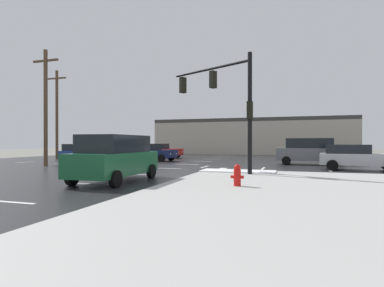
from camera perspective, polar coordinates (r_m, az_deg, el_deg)
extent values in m
plane|color=slate|center=(22.30, -2.62, -4.25)|extent=(120.00, 120.00, 0.00)
cube|color=#232326|center=(22.30, -2.62, -4.23)|extent=(44.00, 44.00, 0.02)
cube|color=white|center=(17.12, 8.45, -5.04)|extent=(4.00, 1.60, 0.06)
cube|color=silver|center=(10.50, -30.91, -9.20)|extent=(2.00, 0.15, 0.01)
cube|color=silver|center=(13.45, -17.87, -7.11)|extent=(2.00, 0.15, 0.01)
cube|color=silver|center=(16.84, -9.85, -5.63)|extent=(2.00, 0.15, 0.01)
cube|color=silver|center=(20.45, -4.60, -4.59)|extent=(2.00, 0.15, 0.01)
cube|color=silver|center=(24.18, -0.96, -3.85)|extent=(2.00, 0.15, 0.01)
cube|color=silver|center=(27.98, 1.70, -3.30)|extent=(2.00, 0.15, 0.01)
cube|color=silver|center=(31.84, 3.71, -2.87)|extent=(2.00, 0.15, 0.01)
cube|color=silver|center=(35.72, 5.29, -2.54)|extent=(2.00, 0.15, 0.01)
cube|color=silver|center=(39.63, 6.56, -2.27)|extent=(2.00, 0.15, 0.01)
cube|color=silver|center=(30.20, -28.39, -3.07)|extent=(0.15, 2.00, 0.01)
cube|color=silver|center=(27.45, -22.61, -3.38)|extent=(0.15, 2.00, 0.01)
cube|color=silver|center=(25.04, -15.62, -3.72)|extent=(0.15, 2.00, 0.01)
cube|color=silver|center=(23.08, -7.29, -4.05)|extent=(0.15, 2.00, 0.01)
cube|color=silver|center=(21.68, 2.35, -4.32)|extent=(0.15, 2.00, 0.01)
cube|color=silver|center=(20.97, 12.97, -4.48)|extent=(0.15, 2.00, 0.01)
cube|color=silver|center=(21.00, 23.94, -4.48)|extent=(0.15, 2.00, 0.01)
cube|color=silver|center=(17.45, 3.57, -5.42)|extent=(0.45, 7.00, 0.01)
cylinder|color=black|center=(15.89, 10.60, 5.51)|extent=(0.22, 0.22, 6.12)
cylinder|color=black|center=(17.95, 3.23, 13.51)|extent=(4.90, 2.54, 0.14)
cube|color=black|center=(17.64, 3.90, 11.66)|extent=(0.41, 0.45, 0.95)
sphere|color=#19D833|center=(17.81, 3.50, 12.50)|extent=(0.20, 0.20, 0.20)
cube|color=black|center=(19.29, -1.69, 10.68)|extent=(0.41, 0.45, 0.95)
sphere|color=#19D833|center=(19.45, -2.02, 11.44)|extent=(0.20, 0.20, 0.20)
cube|color=black|center=(15.90, 10.60, 6.00)|extent=(0.28, 0.36, 0.90)
cylinder|color=red|center=(11.48, 8.33, -6.27)|extent=(0.26, 0.26, 0.60)
sphere|color=red|center=(11.45, 8.33, -4.42)|extent=(0.25, 0.25, 0.25)
cylinder|color=red|center=(11.51, 7.44, -6.10)|extent=(0.12, 0.11, 0.11)
cylinder|color=red|center=(11.45, 9.23, -6.13)|extent=(0.12, 0.11, 0.11)
cube|color=#BCB29E|center=(46.13, 10.91, 0.88)|extent=(27.38, 8.00, 4.57)
cube|color=#3F3D3A|center=(46.23, 10.92, 4.03)|extent=(27.38, 8.00, 0.50)
cube|color=#B21919|center=(34.25, -5.63, -1.52)|extent=(4.60, 2.06, 0.70)
cube|color=black|center=(34.55, -6.63, -0.47)|extent=(2.57, 1.80, 0.55)
cylinder|color=black|center=(34.42, -2.68, -2.10)|extent=(0.67, 0.26, 0.66)
cylinder|color=black|center=(32.79, -3.96, -2.21)|extent=(0.67, 0.26, 0.66)
cylinder|color=black|center=(35.77, -7.17, -2.01)|extent=(0.67, 0.26, 0.66)
cylinder|color=black|center=(34.20, -8.61, -2.11)|extent=(0.67, 0.26, 0.66)
sphere|color=white|center=(33.84, -1.87, -1.54)|extent=(0.18, 0.18, 0.18)
sphere|color=white|center=(32.79, -2.66, -1.60)|extent=(0.18, 0.18, 0.18)
cube|color=#B7BABF|center=(21.48, 28.51, -2.58)|extent=(4.67, 2.28, 0.70)
cube|color=black|center=(21.41, 26.71, -0.91)|extent=(2.64, 1.92, 0.55)
cylinder|color=black|center=(22.33, 24.41, -3.36)|extent=(0.68, 0.29, 0.66)
cylinder|color=black|center=(20.54, 24.43, -3.68)|extent=(0.68, 0.29, 0.66)
cube|color=slate|center=(25.46, 20.74, -1.85)|extent=(4.85, 2.07, 0.95)
cube|color=black|center=(25.45, 20.74, 0.06)|extent=(3.40, 1.88, 0.75)
cylinder|color=black|center=(26.55, 24.22, -2.80)|extent=(0.67, 0.24, 0.66)
cylinder|color=black|center=(24.61, 24.60, -3.04)|extent=(0.67, 0.24, 0.66)
cylinder|color=black|center=(26.47, 17.15, -2.80)|extent=(0.67, 0.24, 0.66)
cylinder|color=black|center=(24.52, 16.98, -3.04)|extent=(0.67, 0.24, 0.66)
sphere|color=white|center=(26.25, 25.85, -1.80)|extent=(0.18, 0.18, 0.18)
sphere|color=white|center=(25.01, 26.17, -1.90)|extent=(0.18, 0.18, 0.18)
cube|color=#195933|center=(13.95, -13.92, -3.53)|extent=(2.05, 4.84, 0.95)
cube|color=black|center=(13.92, -13.93, -0.04)|extent=(1.86, 3.40, 0.75)
cylinder|color=black|center=(15.89, -13.95, -4.80)|extent=(0.23, 0.66, 0.66)
cylinder|color=black|center=(14.99, -7.50, -5.09)|extent=(0.23, 0.66, 0.66)
cylinder|color=black|center=(13.20, -21.23, -5.83)|extent=(0.23, 0.66, 0.66)
cylinder|color=black|center=(12.10, -13.89, -6.36)|extent=(0.23, 0.66, 0.66)
sphere|color=white|center=(16.30, -11.60, -2.99)|extent=(0.18, 0.18, 0.18)
sphere|color=white|center=(15.75, -7.59, -3.10)|extent=(0.18, 0.18, 0.18)
cube|color=navy|center=(28.08, -19.09, -1.92)|extent=(1.89, 4.54, 0.70)
cube|color=black|center=(27.52, -19.92, -0.66)|extent=(1.71, 2.51, 0.55)
cylinder|color=black|center=(29.86, -18.77, -2.46)|extent=(0.23, 0.66, 0.66)
cylinder|color=black|center=(28.85, -15.86, -2.55)|extent=(0.23, 0.66, 0.66)
cylinder|color=black|center=(27.43, -22.50, -2.70)|extent=(0.23, 0.66, 0.66)
cylinder|color=black|center=(26.33, -19.46, -2.82)|extent=(0.23, 0.66, 0.66)
sphere|color=white|center=(30.21, -17.54, -1.76)|extent=(0.18, 0.18, 0.18)
sphere|color=white|center=(29.58, -15.69, -1.80)|extent=(0.18, 0.18, 0.18)
cube|color=#141E47|center=(28.90, -7.38, -1.85)|extent=(4.67, 2.28, 0.70)
cube|color=black|center=(29.25, -8.51, -0.60)|extent=(2.64, 1.92, 0.55)
cylinder|color=black|center=(28.94, -3.86, -2.54)|extent=(0.68, 0.29, 0.66)
cylinder|color=black|center=(27.36, -5.64, -2.69)|extent=(0.68, 0.29, 0.66)
cylinder|color=black|center=(30.50, -8.94, -2.40)|extent=(0.68, 0.29, 0.66)
cylinder|color=black|center=(29.01, -10.89, -2.53)|extent=(0.68, 0.29, 0.66)
sphere|color=white|center=(28.32, -2.98, -1.89)|extent=(0.18, 0.18, 0.18)
sphere|color=white|center=(27.31, -4.08, -1.96)|extent=(0.18, 0.18, 0.18)
cylinder|color=brown|center=(25.23, -25.35, 5.94)|extent=(0.28, 0.28, 8.53)
cube|color=brown|center=(25.81, -25.36, 13.62)|extent=(2.20, 0.14, 0.14)
cylinder|color=brown|center=(34.74, -23.62, 4.85)|extent=(0.28, 0.28, 9.11)
cube|color=brown|center=(35.24, -23.63, 10.94)|extent=(2.20, 0.14, 0.14)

